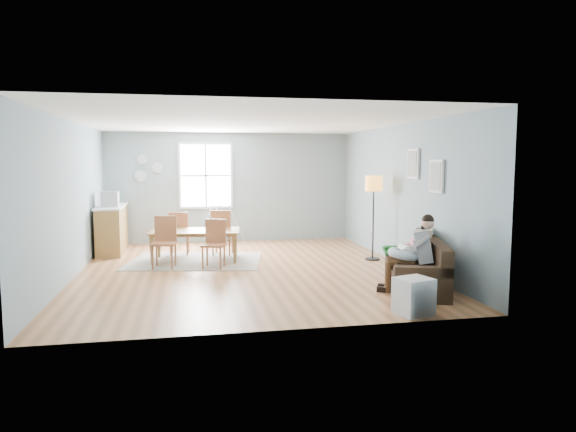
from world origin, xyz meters
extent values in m
cube|color=#905C33|center=(0.00, 0.00, -0.04)|extent=(8.40, 9.40, 0.08)
cube|color=white|center=(0.00, 0.00, 3.00)|extent=(8.40, 9.40, 0.60)
cube|color=gray|center=(0.00, 4.66, 1.35)|extent=(8.40, 0.08, 3.90)
cube|color=gray|center=(0.00, -4.66, 1.35)|extent=(8.40, 0.08, 3.90)
cube|color=gray|center=(4.16, 0.00, 1.35)|extent=(0.08, 9.40, 3.90)
cube|color=silver|center=(-0.60, 3.47, 1.65)|extent=(1.32, 0.06, 1.62)
cube|color=white|center=(-0.60, 3.44, 1.65)|extent=(1.20, 0.02, 1.50)
cube|color=silver|center=(-0.60, 3.43, 1.65)|extent=(1.20, 0.03, 0.04)
cube|color=silver|center=(-0.60, 3.43, 1.65)|extent=(0.04, 0.03, 1.50)
cube|color=silver|center=(2.97, -1.50, 1.75)|extent=(0.04, 0.44, 0.54)
cube|color=slate|center=(2.94, -1.50, 1.75)|extent=(0.01, 0.36, 0.46)
cube|color=silver|center=(2.97, -0.60, 1.95)|extent=(0.04, 0.44, 0.54)
cube|color=slate|center=(2.94, -0.60, 1.95)|extent=(0.01, 0.36, 0.46)
cylinder|color=#8B9AA7|center=(-2.10, 3.47, 2.05)|extent=(0.24, 0.02, 0.24)
cylinder|color=#8B9AA7|center=(-1.75, 3.47, 1.85)|extent=(0.26, 0.02, 0.26)
cylinder|color=#8B9AA7|center=(-2.15, 3.47, 1.65)|extent=(0.28, 0.02, 0.28)
cube|color=black|center=(2.45, -1.90, 0.19)|extent=(1.34, 2.03, 0.38)
cube|color=black|center=(2.75, -2.00, 0.57)|extent=(0.74, 1.84, 0.38)
cube|color=black|center=(2.19, -2.71, 0.45)|extent=(0.82, 0.41, 0.14)
cube|color=black|center=(2.71, -1.09, 0.45)|extent=(0.82, 0.41, 0.14)
cube|color=#135620|center=(2.62, -1.30, 0.48)|extent=(1.03, 0.93, 0.04)
cube|color=tan|center=(2.84, -1.51, 0.68)|extent=(0.28, 0.44, 0.43)
cube|color=gray|center=(2.44, -2.19, 0.73)|extent=(0.44, 0.48, 0.52)
sphere|color=#DB9D86|center=(2.48, -2.22, 1.07)|extent=(0.19, 0.19, 0.19)
sphere|color=black|center=(2.48, -2.22, 1.11)|extent=(0.18, 0.18, 0.18)
cylinder|color=#3C2015|center=(2.11, -2.15, 0.48)|extent=(0.42, 0.30, 0.14)
cylinder|color=#3C2015|center=(2.19, -1.97, 0.48)|extent=(0.42, 0.30, 0.14)
cylinder|color=#3C2015|center=(1.94, -2.06, 0.23)|extent=(0.11, 0.11, 0.46)
cylinder|color=#3C2015|center=(2.02, -1.89, 0.23)|extent=(0.11, 0.11, 0.46)
cube|color=black|center=(1.88, -2.03, 0.04)|extent=(0.23, 0.17, 0.08)
cube|color=black|center=(1.96, -1.86, 0.04)|extent=(0.23, 0.17, 0.08)
torus|color=#ABC3D6|center=(2.17, -2.09, 0.59)|extent=(0.61, 0.60, 0.20)
cylinder|color=white|center=(2.17, -2.09, 0.67)|extent=(0.14, 0.29, 0.12)
sphere|color=#DB9D86|center=(2.20, -1.94, 0.69)|extent=(0.10, 0.10, 0.10)
cube|color=white|center=(2.55, -1.74, 0.62)|extent=(0.25, 0.27, 0.32)
sphere|color=#DB9D86|center=(2.57, -1.74, 0.84)|extent=(0.15, 0.15, 0.15)
sphere|color=black|center=(2.57, -1.74, 0.87)|extent=(0.15, 0.15, 0.15)
cylinder|color=#F63C77|center=(2.33, -1.75, 0.48)|extent=(0.28, 0.14, 0.08)
cylinder|color=#F63C77|center=(2.36, -1.63, 0.48)|extent=(0.28, 0.14, 0.08)
cylinder|color=#F63C77|center=(2.21, -1.72, 0.33)|extent=(0.07, 0.07, 0.26)
cylinder|color=#F63C77|center=(2.23, -1.60, 0.33)|extent=(0.07, 0.07, 0.26)
cylinder|color=black|center=(2.63, 0.48, 0.02)|extent=(0.30, 0.30, 0.03)
cylinder|color=black|center=(2.63, 0.48, 0.75)|extent=(0.03, 0.03, 1.50)
cylinder|color=#FFA035|center=(2.63, 0.48, 1.55)|extent=(0.34, 0.34, 0.30)
cube|color=silver|center=(1.83, -3.20, 0.24)|extent=(0.53, 0.49, 0.48)
cube|color=black|center=(1.64, -3.26, 0.24)|extent=(0.12, 0.32, 0.39)
cube|color=gray|center=(-0.91, 1.04, 0.01)|extent=(2.88, 2.39, 0.01)
imported|color=brown|center=(-0.91, 1.04, 0.31)|extent=(1.86, 1.17, 0.62)
cube|color=#9B5C35|center=(-1.50, 0.42, 0.47)|extent=(0.50, 0.50, 0.04)
cube|color=#9B5C35|center=(-1.47, 0.61, 0.73)|extent=(0.42, 0.11, 0.48)
cylinder|color=#9B5C35|center=(-1.70, 0.27, 0.23)|extent=(0.04, 0.04, 0.47)
cylinder|color=#9B5C35|center=(-1.35, 0.21, 0.23)|extent=(0.04, 0.04, 0.47)
cylinder|color=#9B5C35|center=(-1.64, 0.62, 0.23)|extent=(0.04, 0.04, 0.47)
cylinder|color=#9B5C35|center=(-1.29, 0.56, 0.23)|extent=(0.04, 0.04, 0.47)
cube|color=#9B5C35|center=(-0.59, 0.25, 0.44)|extent=(0.51, 0.51, 0.04)
cube|color=#9B5C35|center=(-0.54, 0.43, 0.68)|extent=(0.39, 0.15, 0.45)
cylinder|color=#9B5C35|center=(-0.79, 0.13, 0.22)|extent=(0.04, 0.04, 0.44)
cylinder|color=#9B5C35|center=(-0.48, 0.04, 0.22)|extent=(0.04, 0.04, 0.44)
cylinder|color=#9B5C35|center=(-0.70, 0.45, 0.22)|extent=(0.04, 0.04, 0.44)
cylinder|color=#9B5C35|center=(-0.38, 0.36, 0.22)|extent=(0.04, 0.04, 0.44)
cube|color=#9B5C35|center=(-1.23, 1.83, 0.45)|extent=(0.45, 0.45, 0.04)
cube|color=#9B5C35|center=(-1.25, 1.64, 0.70)|extent=(0.40, 0.07, 0.46)
cylinder|color=#9B5C35|center=(-1.05, 1.99, 0.23)|extent=(0.04, 0.04, 0.45)
cylinder|color=#9B5C35|center=(-1.39, 2.01, 0.23)|extent=(0.04, 0.04, 0.45)
cylinder|color=#9B5C35|center=(-1.08, 1.65, 0.23)|extent=(0.04, 0.04, 0.45)
cylinder|color=#9B5C35|center=(-1.42, 1.67, 0.23)|extent=(0.04, 0.04, 0.45)
cube|color=#9B5C35|center=(-0.32, 1.66, 0.47)|extent=(0.54, 0.54, 0.04)
cube|color=#9B5C35|center=(-0.37, 1.47, 0.73)|extent=(0.42, 0.15, 0.48)
cylinder|color=#9B5C35|center=(-0.11, 1.79, 0.24)|extent=(0.04, 0.04, 0.47)
cylinder|color=#9B5C35|center=(-0.45, 1.88, 0.24)|extent=(0.04, 0.04, 0.47)
cylinder|color=#9B5C35|center=(-0.20, 1.44, 0.24)|extent=(0.04, 0.04, 0.47)
cylinder|color=#9B5C35|center=(-0.54, 1.53, 0.24)|extent=(0.04, 0.04, 0.47)
cube|color=brown|center=(-2.70, 2.50, 0.50)|extent=(0.54, 1.81, 1.00)
cube|color=silver|center=(-2.70, 2.50, 1.01)|extent=(0.58, 1.85, 0.04)
cube|color=#A1A0A5|center=(-2.67, 2.15, 1.19)|extent=(0.35, 0.33, 0.33)
cube|color=black|center=(-2.84, 2.15, 1.19)|extent=(0.02, 0.27, 0.23)
cylinder|color=#A1A0A5|center=(-0.27, 3.10, 0.94)|extent=(0.22, 0.51, 0.04)
ellipsoid|color=silver|center=(-0.27, 3.10, 0.40)|extent=(0.38, 0.38, 0.23)
cylinder|color=#A1A0A5|center=(-0.27, 3.10, 0.67)|extent=(0.01, 0.01, 0.43)
cylinder|color=#A1A0A5|center=(-0.44, 2.72, 0.48)|extent=(0.21, 0.43, 0.93)
cylinder|color=#A1A0A5|center=(0.12, 2.93, 0.48)|extent=(0.42, 0.23, 0.93)
cylinder|color=#A1A0A5|center=(-0.65, 3.27, 0.48)|extent=(0.42, 0.23, 0.93)
cylinder|color=#A1A0A5|center=(-0.09, 3.48, 0.48)|extent=(0.21, 0.43, 0.93)
camera|label=1|loc=(-1.03, -9.29, 1.98)|focal=32.00mm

